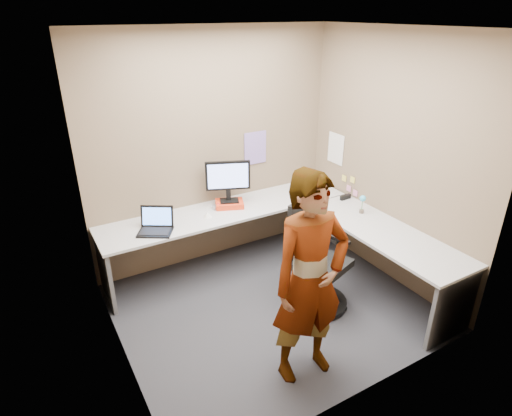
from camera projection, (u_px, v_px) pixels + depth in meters
ground at (271, 306)px, 4.48m from camera, size 3.00×3.00×0.00m
wall_back at (214, 151)px, 4.93m from camera, size 3.00×0.00×3.00m
wall_right at (391, 161)px, 4.60m from camera, size 0.00×2.70×2.70m
wall_left at (106, 225)px, 3.23m from camera, size 0.00×2.70×2.70m
ceiling at (277, 28)px, 3.34m from camera, size 3.00×3.00×0.00m
desk at (287, 232)px, 4.74m from camera, size 2.98×2.58×0.73m
paper_ream at (229, 204)px, 5.00m from camera, size 0.38×0.34×0.06m
monitor at (228, 178)px, 4.88m from camera, size 0.49×0.24×0.49m
laptop at (156, 225)px, 4.45m from camera, size 0.44×0.42×0.24m
trackball_mouse at (218, 207)px, 4.95m from camera, size 0.12×0.08×0.07m
origami at (207, 215)px, 4.75m from camera, size 0.10×0.10×0.06m
stapler at (345, 197)px, 5.20m from camera, size 0.15×0.05×0.05m
flower at (363, 201)px, 4.80m from camera, size 0.07×0.07×0.22m
calendar_purple at (255, 148)px, 5.20m from camera, size 0.30×0.01×0.40m
calendar_white at (336, 149)px, 5.34m from camera, size 0.01×0.28×0.38m
sticky_note_a at (353, 180)px, 5.19m from camera, size 0.01×0.07×0.07m
sticky_note_b at (349, 188)px, 5.29m from camera, size 0.01×0.07×0.07m
sticky_note_c at (355, 193)px, 5.20m from camera, size 0.01×0.07×0.07m
sticky_note_d at (344, 178)px, 5.32m from camera, size 0.01×0.07×0.07m
office_chair at (315, 265)px, 4.36m from camera, size 0.65×0.64×1.13m
person at (310, 280)px, 3.34m from camera, size 0.69×0.47×1.82m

